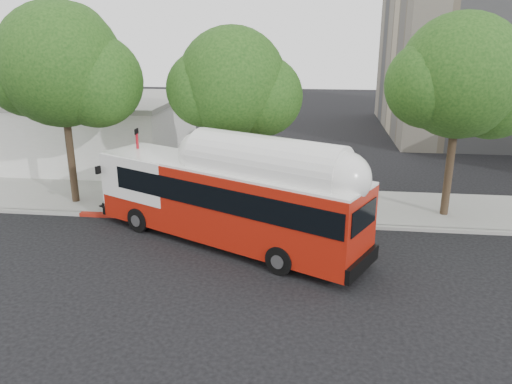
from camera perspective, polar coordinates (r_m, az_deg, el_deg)
ground at (r=19.18m, az=-2.49°, el=-7.78°), size 120.00×120.00×0.00m
sidewalk at (r=25.11m, az=-0.09°, el=-1.24°), size 60.00×5.00×0.15m
curb_strip at (r=22.69m, az=-0.89°, el=-3.37°), size 60.00×0.30×0.15m
red_curb_segment at (r=23.26m, az=-8.24°, el=-3.00°), size 10.00×0.32×0.16m
street_tree_left at (r=25.39m, az=-20.39°, el=12.98°), size 6.67×5.80×9.74m
street_tree_mid at (r=23.49m, az=-1.70°, el=12.03°), size 5.75×5.00×8.62m
street_tree_right at (r=23.90m, az=23.28°, el=11.57°), size 6.21×5.40×9.18m
low_commercial_bldg at (r=35.88m, az=-21.45°, el=6.79°), size 16.20×10.20×4.25m
transit_bus at (r=20.06m, az=-3.36°, el=-1.20°), size 12.28×7.70×3.75m
signal_pole at (r=23.42m, az=-13.17°, el=2.16°), size 0.12×0.40×4.18m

